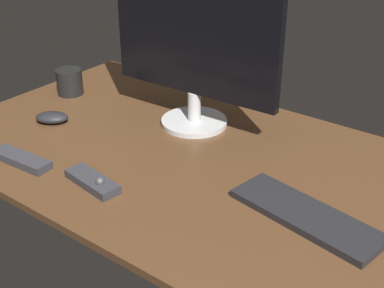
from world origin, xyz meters
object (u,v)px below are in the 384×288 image
media_remote (93,181)px  tv_remote (21,159)px  keyboard (306,215)px  monitor (194,43)px  coffee_mug (70,82)px  computer_mouse (52,118)px

media_remote → tv_remote: 23.41cm
keyboard → tv_remote: size_ratio=1.93×
monitor → coffee_mug: bearing=-174.7°
monitor → computer_mouse: monitor is taller
monitor → computer_mouse: (-34.99, -25.29, -23.49)cm
media_remote → tv_remote: media_remote is taller
computer_mouse → coffee_mug: bearing=90.9°
media_remote → tv_remote: size_ratio=0.91×
monitor → media_remote: monitor is taller
media_remote → keyboard: bearing=29.7°
computer_mouse → tv_remote: (12.76, -21.00, -0.60)cm
monitor → coffee_mug: size_ratio=6.14×
computer_mouse → keyboard: bearing=-32.3°
monitor → tv_remote: (-22.23, -46.29, -24.09)cm
keyboard → computer_mouse: computer_mouse is taller
media_remote → computer_mouse: bearing=162.2°
media_remote → coffee_mug: bearing=151.5°
computer_mouse → media_remote: (35.86, -17.23, -0.54)cm
tv_remote → computer_mouse: bearing=117.5°
keyboard → computer_mouse: 83.74cm
keyboard → coffee_mug: coffee_mug is taller
keyboard → coffee_mug: size_ratio=4.05×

